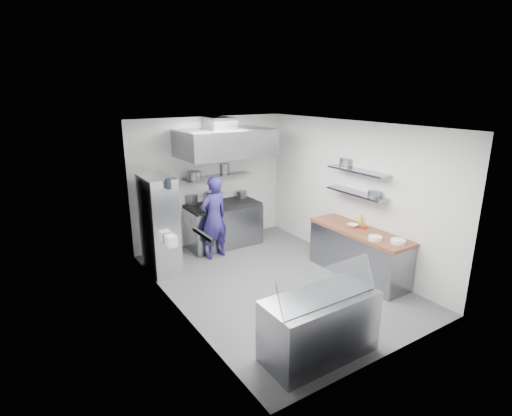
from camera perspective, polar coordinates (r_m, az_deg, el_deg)
floor at (r=7.35m, az=2.57°, el=-10.52°), size 5.00×5.00×0.00m
ceiling at (r=6.57m, az=2.88°, el=11.78°), size 5.00×5.00×0.00m
wall_back at (r=8.92m, az=-6.61°, el=3.86°), size 3.60×2.80×0.02m
wall_front at (r=5.12m, az=19.19°, el=-6.73°), size 3.60×2.80×0.02m
wall_left at (r=6.02m, az=-11.44°, el=-2.64°), size 2.80×5.00×0.02m
wall_right at (r=7.97m, az=13.34°, el=1.99°), size 2.80×5.00×0.02m
gas_range at (r=8.88m, az=-4.69°, el=-2.53°), size 1.60×0.80×0.90m
cooktop at (r=8.73m, az=-4.76°, el=0.45°), size 1.57×0.78×0.06m
stock_pot_left at (r=8.79m, az=-9.22°, el=1.27°), size 0.27×0.27×0.20m
stock_pot_mid at (r=8.83m, az=-6.03°, el=1.61°), size 0.33×0.33×0.24m
stock_pot_right at (r=9.15m, az=-2.05°, el=1.96°), size 0.24×0.24×0.16m
over_range_shelf at (r=8.80m, az=-5.59°, el=4.51°), size 1.60×0.30×0.04m
shelf_pot_a at (r=8.40m, az=-8.81°, el=4.58°), size 0.28×0.28×0.18m
shelf_pot_b at (r=9.08m, az=-4.67°, el=5.75°), size 0.27×0.27×0.22m
extractor_hood at (r=8.31m, az=-4.41°, el=9.28°), size 1.90×1.15×0.55m
hood_duct at (r=8.46m, az=-5.21°, el=11.99°), size 0.55×0.55×0.24m
red_firebox at (r=8.40m, az=-14.10°, el=2.81°), size 0.22×0.10×0.26m
chef at (r=8.12m, az=-6.02°, el=-1.38°), size 0.69×0.52×1.71m
wire_rack at (r=7.66m, az=-13.69°, el=-2.35°), size 0.50×0.90×1.85m
rack_bin_a at (r=7.17m, az=-12.05°, el=-4.60°), size 0.17×0.21×0.19m
rack_bin_b at (r=7.38m, az=-13.40°, el=-0.00°), size 0.14×0.17×0.16m
rack_jar at (r=6.98m, az=-12.42°, el=3.39°), size 0.10×0.10×0.18m
knife_strip at (r=5.19m, az=-7.60°, el=-3.81°), size 0.04×0.55×0.05m
prep_counter_base at (r=7.67m, az=14.38°, el=-6.41°), size 0.62×2.00×0.84m
prep_counter_top at (r=7.51m, az=14.63°, el=-3.24°), size 0.65×2.04×0.06m
plate_stack_a at (r=7.04m, az=19.64°, el=-4.52°), size 0.24×0.24×0.06m
plate_stack_b at (r=7.07m, az=16.67°, el=-4.14°), size 0.23×0.23×0.06m
copper_pan at (r=7.59m, az=15.03°, el=-2.59°), size 0.15×0.15×0.06m
squeeze_bottle at (r=7.81m, az=14.75°, el=-1.56°), size 0.06×0.06×0.18m
mixing_bowl at (r=7.63m, az=13.62°, el=-2.43°), size 0.24×0.24×0.05m
wall_shelf_lower at (r=7.64m, az=14.15°, el=2.07°), size 0.30×1.30×0.04m
wall_shelf_upper at (r=7.55m, az=14.38°, el=5.16°), size 0.30×1.30×0.04m
shelf_pot_c at (r=7.39m, az=16.53°, el=1.96°), size 0.23×0.23×0.10m
shelf_pot_d at (r=7.94m, az=12.88°, el=6.46°), size 0.29×0.29×0.14m
display_case at (r=5.41m, az=9.02°, el=-16.35°), size 1.50×0.70×0.85m
display_glass at (r=5.01m, az=10.28°, el=-10.73°), size 1.47×0.19×0.42m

